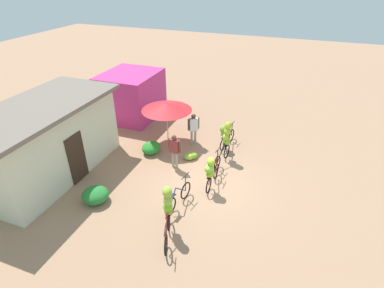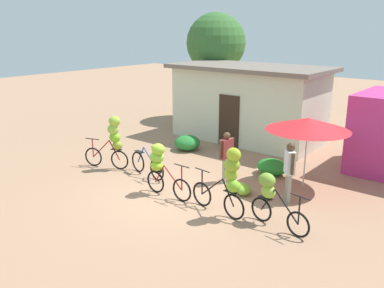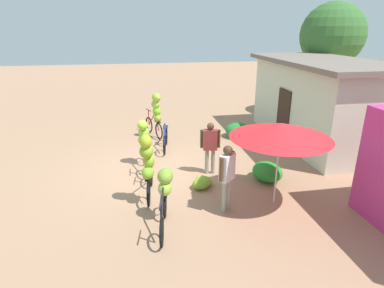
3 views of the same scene
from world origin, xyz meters
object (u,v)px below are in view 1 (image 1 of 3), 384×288
object	(u,v)px
bicycle_leftmost	(168,209)
bicycle_rightmost	(225,134)
bicycle_center_loaded	(211,171)
bicycle_by_shop	(226,140)
banana_pile_on_ground	(190,156)
building_low	(46,141)
market_umbrella	(167,107)
person_vendor	(194,126)
person_bystander	(174,148)
bicycle_near_pile	(178,198)
shop_pink	(131,95)

from	to	relation	value
bicycle_leftmost	bicycle_rightmost	world-z (taller)	bicycle_leftmost
bicycle_center_loaded	bicycle_by_shop	bearing A→B (deg)	0.52
banana_pile_on_ground	building_low	bearing A→B (deg)	120.55
market_umbrella	banana_pile_on_ground	xyz separation A→B (m)	(-1.09, -1.58, -1.72)
banana_pile_on_ground	person_vendor	distance (m)	1.52
bicycle_leftmost	bicycle_center_loaded	world-z (taller)	bicycle_leftmost
bicycle_leftmost	person_bystander	distance (m)	3.77
bicycle_leftmost	bicycle_rightmost	size ratio (longest dim) A/B	1.10
bicycle_rightmost	person_vendor	distance (m)	1.51
bicycle_near_pile	banana_pile_on_ground	bearing A→B (deg)	12.72
bicycle_center_loaded	person_bystander	distance (m)	2.07
bicycle_center_loaded	person_vendor	xyz separation A→B (m)	(2.95, 1.77, 0.13)
market_umbrella	bicycle_leftmost	xyz separation A→B (m)	(-5.46, -2.48, -0.85)
person_vendor	bicycle_by_shop	bearing A→B (deg)	-112.58
shop_pink	market_umbrella	distance (m)	3.80
bicycle_center_loaded	person_vendor	size ratio (longest dim) A/B	0.98
building_low	bicycle_rightmost	world-z (taller)	building_low
building_low	shop_pink	distance (m)	6.11
building_low	market_umbrella	distance (m)	5.29
market_umbrella	bicycle_leftmost	distance (m)	6.06
building_low	person_vendor	world-z (taller)	building_low
bicycle_leftmost	banana_pile_on_ground	bearing A→B (deg)	11.63
bicycle_near_pile	bicycle_rightmost	size ratio (longest dim) A/B	1.03
building_low	bicycle_leftmost	bearing A→B (deg)	-103.60
banana_pile_on_ground	person_bystander	world-z (taller)	person_bystander
bicycle_center_loaded	bicycle_rightmost	distance (m)	3.24
building_low	bicycle_by_shop	bearing A→B (deg)	-61.90
bicycle_leftmost	person_vendor	xyz separation A→B (m)	(5.59, 1.20, -0.02)
building_low	shop_pink	xyz separation A→B (m)	(6.10, -0.28, -0.28)
bicycle_center_loaded	bicycle_rightmost	xyz separation A→B (m)	(3.22, 0.31, -0.11)
building_low	bicycle_center_loaded	size ratio (longest dim) A/B	3.94
person_bystander	bicycle_by_shop	bearing A→B (deg)	-54.42
building_low	bicycle_near_pile	world-z (taller)	building_low
bicycle_near_pile	person_vendor	world-z (taller)	person_vendor
bicycle_rightmost	banana_pile_on_ground	size ratio (longest dim) A/B	2.22
building_low	shop_pink	size ratio (longest dim) A/B	1.97
bicycle_near_pile	bicycle_by_shop	world-z (taller)	bicycle_by_shop
market_umbrella	bicycle_by_shop	distance (m)	3.20
person_vendor	shop_pink	bearing A→B (deg)	66.29
shop_pink	person_vendor	size ratio (longest dim) A/B	1.96
bicycle_leftmost	person_bystander	xyz separation A→B (m)	(3.54, 1.30, -0.07)
market_umbrella	banana_pile_on_ground	size ratio (longest dim) A/B	3.24
shop_pink	building_low	bearing A→B (deg)	177.36
bicycle_by_shop	banana_pile_on_ground	world-z (taller)	bicycle_by_shop
bicycle_center_loaded	person_bystander	size ratio (longest dim) A/B	1.03
bicycle_leftmost	banana_pile_on_ground	size ratio (longest dim) A/B	2.44
building_low	bicycle_rightmost	xyz separation A→B (m)	(4.44, -6.15, -0.78)
banana_pile_on_ground	person_bystander	xyz separation A→B (m)	(-0.83, 0.40, 0.80)
shop_pink	bicycle_rightmost	xyz separation A→B (m)	(-1.66, -5.86, -0.50)
shop_pink	bicycle_center_loaded	world-z (taller)	shop_pink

